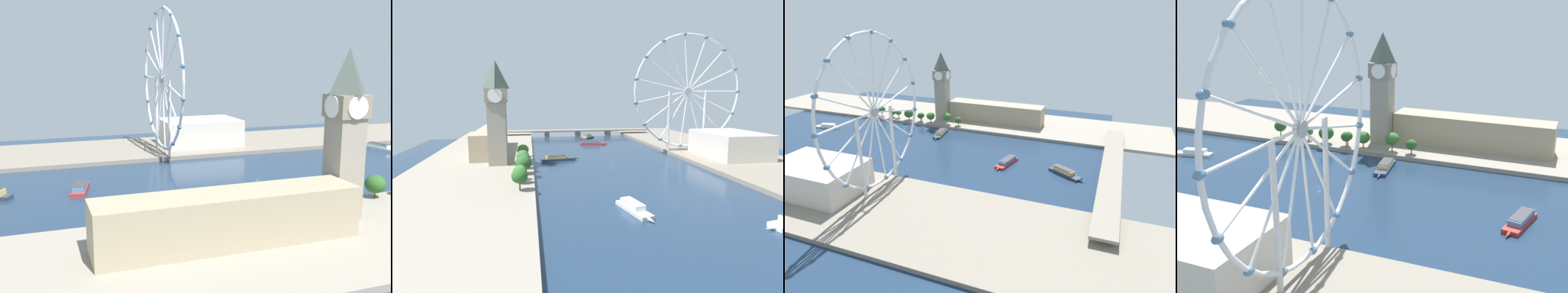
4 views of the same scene
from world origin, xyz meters
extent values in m
plane|color=#1E334C|center=(0.00, 0.00, 0.00)|extent=(391.01, 391.01, 0.00)
cube|color=gray|center=(-110.51, 0.00, 1.50)|extent=(90.00, 520.00, 3.00)
cube|color=gray|center=(110.51, 0.00, 1.50)|extent=(90.00, 520.00, 3.00)
cube|color=gray|center=(-92.06, 2.37, 27.09)|extent=(13.71, 13.71, 48.18)
cube|color=gray|center=(-92.06, 2.37, 56.50)|extent=(15.90, 15.90, 10.63)
pyramid|color=#4C564C|center=(-92.06, 2.37, 72.33)|extent=(14.39, 14.39, 21.05)
cylinder|color=white|center=(-92.06, 10.60, 56.50)|extent=(10.42, 0.50, 10.42)
cylinder|color=white|center=(-92.06, -5.85, 56.50)|extent=(10.42, 0.50, 10.42)
cylinder|color=white|center=(-83.83, 2.37, 56.50)|extent=(0.50, 10.42, 10.42)
cylinder|color=white|center=(-100.28, 2.37, 56.50)|extent=(0.50, 10.42, 10.42)
cube|color=tan|center=(-104.77, 66.39, 13.96)|extent=(22.00, 112.04, 21.91)
cylinder|color=#513823|center=(-73.93, -74.39, 5.41)|extent=(0.80, 0.80, 4.82)
ellipsoid|color=#285623|center=(-73.93, -74.39, 11.50)|extent=(9.21, 9.21, 8.29)
cylinder|color=#513823|center=(-74.17, -58.45, 4.81)|extent=(0.80, 0.80, 3.63)
ellipsoid|color=#386B2D|center=(-74.17, -58.45, 10.13)|extent=(8.75, 8.75, 7.88)
cylinder|color=#513823|center=(-74.36, -50.01, 4.97)|extent=(0.80, 0.80, 3.95)
ellipsoid|color=#386B2D|center=(-74.36, -50.01, 9.77)|extent=(7.05, 7.05, 6.34)
cylinder|color=#513823|center=(-72.51, -33.98, 4.66)|extent=(0.80, 0.80, 3.32)
ellipsoid|color=#285623|center=(-72.51, -33.98, 10.78)|extent=(11.15, 11.15, 10.03)
cylinder|color=#513823|center=(-71.14, -15.77, 5.45)|extent=(0.80, 0.80, 4.91)
ellipsoid|color=#285623|center=(-71.14, -15.77, 10.77)|extent=(7.15, 7.15, 6.44)
cylinder|color=#513823|center=(-72.23, -17.58, 4.85)|extent=(0.80, 0.80, 3.70)
ellipsoid|color=#285623|center=(-72.23, -17.58, 9.84)|extent=(7.86, 7.86, 7.08)
cylinder|color=#513823|center=(-73.26, -4.56, 4.84)|extent=(0.80, 0.80, 3.68)
ellipsoid|color=#386B2D|center=(-73.26, -4.56, 10.55)|extent=(9.68, 9.68, 8.71)
cylinder|color=#513823|center=(-73.17, 31.72, 4.74)|extent=(0.80, 0.80, 3.47)
ellipsoid|color=#285623|center=(-73.17, 31.72, 9.60)|extent=(7.83, 7.83, 7.04)
cylinder|color=#513823|center=(-73.71, 17.28, 5.40)|extent=(0.80, 0.80, 4.80)
ellipsoid|color=#386B2D|center=(-73.71, 17.28, 11.80)|extent=(9.99, 9.99, 8.99)
torus|color=silver|center=(84.56, 41.30, 60.81)|extent=(109.03, 2.01, 109.03)
cylinder|color=#99999E|center=(84.56, 41.30, 60.81)|extent=(6.42, 3.00, 6.42)
cylinder|color=silver|center=(111.31, 41.30, 60.81)|extent=(53.51, 1.21, 1.21)
cylinder|color=silver|center=(109.00, 41.30, 71.69)|extent=(49.37, 1.21, 22.87)
cylinder|color=silver|center=(102.46, 41.30, 80.69)|extent=(36.70, 1.21, 40.57)
cylinder|color=silver|center=(92.83, 41.30, 86.26)|extent=(17.68, 1.21, 51.26)
cylinder|color=silver|center=(81.76, 41.30, 87.42)|extent=(6.79, 1.21, 53.34)
cylinder|color=silver|center=(71.18, 41.30, 83.98)|extent=(27.80, 1.21, 46.94)
cylinder|color=silver|center=(62.92, 41.30, 76.54)|extent=(44.00, 1.21, 32.43)
cylinder|color=silver|center=(58.39, 41.30, 66.38)|extent=(52.59, 1.21, 12.31)
cylinder|color=silver|center=(58.39, 41.30, 55.25)|extent=(52.59, 1.21, 12.31)
cylinder|color=silver|center=(62.92, 41.30, 45.09)|extent=(44.00, 1.21, 32.43)
cylinder|color=silver|center=(71.18, 41.30, 37.64)|extent=(27.80, 1.21, 46.94)
cylinder|color=silver|center=(81.76, 41.30, 34.21)|extent=(6.79, 1.21, 53.34)
cylinder|color=silver|center=(92.83, 41.30, 35.37)|extent=(17.68, 1.21, 51.26)
cylinder|color=silver|center=(102.46, 41.30, 40.93)|extent=(36.70, 1.21, 40.57)
cylinder|color=silver|center=(109.00, 41.30, 49.93)|extent=(49.37, 1.21, 22.87)
ellipsoid|color=teal|center=(138.07, 41.30, 60.81)|extent=(4.80, 3.20, 3.20)
ellipsoid|color=teal|center=(133.44, 41.30, 82.58)|extent=(4.80, 3.20, 3.20)
ellipsoid|color=teal|center=(120.36, 41.30, 100.58)|extent=(4.80, 3.20, 3.20)
ellipsoid|color=teal|center=(101.09, 41.30, 111.70)|extent=(4.80, 3.20, 3.20)
ellipsoid|color=teal|center=(78.97, 41.30, 114.03)|extent=(4.80, 3.20, 3.20)
ellipsoid|color=teal|center=(57.81, 41.30, 107.15)|extent=(4.80, 3.20, 3.20)
ellipsoid|color=teal|center=(41.27, 41.30, 92.26)|extent=(4.80, 3.20, 3.20)
ellipsoid|color=teal|center=(32.22, 41.30, 71.94)|extent=(4.80, 3.20, 3.20)
ellipsoid|color=teal|center=(32.22, 41.30, 49.69)|extent=(4.80, 3.20, 3.20)
ellipsoid|color=teal|center=(41.27, 41.30, 29.36)|extent=(4.80, 3.20, 3.20)
ellipsoid|color=teal|center=(57.81, 41.30, 14.48)|extent=(4.80, 3.20, 3.20)
ellipsoid|color=teal|center=(78.97, 41.30, 7.60)|extent=(4.80, 3.20, 3.20)
ellipsoid|color=teal|center=(101.09, 41.30, 9.93)|extent=(4.80, 3.20, 3.20)
ellipsoid|color=teal|center=(120.36, 41.30, 21.05)|extent=(4.80, 3.20, 3.20)
ellipsoid|color=teal|center=(133.44, 41.30, 39.05)|extent=(4.80, 3.20, 3.20)
cylinder|color=silver|center=(103.29, 41.30, 31.91)|extent=(2.40, 2.40, 57.81)
cylinder|color=silver|center=(65.83, 41.30, 31.91)|extent=(2.40, 2.40, 57.81)
cube|color=beige|center=(106.73, 2.43, 13.90)|extent=(45.06, 64.70, 21.79)
cube|color=gray|center=(0.00, 201.44, 7.81)|extent=(203.01, 16.36, 2.00)
cube|color=#70685B|center=(-43.67, 201.44, 3.40)|extent=(6.00, 14.73, 6.81)
cube|color=#70685B|center=(0.00, 201.44, 3.40)|extent=(6.00, 14.73, 6.81)
cube|color=#70685B|center=(43.67, 201.44, 3.40)|extent=(6.00, 14.73, 6.81)
cube|color=beige|center=(-18.28, -110.16, 0.95)|extent=(12.04, 27.58, 1.91)
cone|color=beige|center=(-15.08, -125.38, 0.95)|extent=(2.86, 5.11, 1.91)
cube|color=white|center=(-18.55, -108.85, 3.33)|extent=(8.74, 16.62, 2.85)
cube|color=#2D384C|center=(-43.86, 24.02, 1.14)|extent=(29.95, 11.83, 2.28)
cone|color=#2D384C|center=(-27.09, 26.35, 1.14)|extent=(5.51, 2.98, 2.28)
cube|color=#DBB766|center=(-45.31, 23.82, 3.48)|extent=(18.03, 8.94, 2.41)
cube|color=#38383D|center=(-45.31, 23.82, 4.96)|extent=(16.27, 8.39, 0.55)
cube|color=#B22D28|center=(4.65, 114.73, 1.10)|extent=(29.06, 14.11, 2.21)
cone|color=#B22D28|center=(20.50, 111.23, 1.10)|extent=(5.39, 3.24, 2.21)
cube|color=teal|center=(3.29, 115.03, 3.51)|extent=(21.12, 11.12, 2.61)
cube|color=#38383D|center=(3.29, 115.03, 4.97)|extent=(19.09, 10.37, 0.31)
cube|color=#2D384C|center=(7.90, 166.14, 1.07)|extent=(21.71, 28.93, 2.14)
cone|color=#2D384C|center=(16.95, 180.74, 1.07)|extent=(4.63, 5.65, 2.14)
cube|color=#DBB766|center=(7.12, 164.88, 3.81)|extent=(14.92, 18.95, 3.34)
cube|color=#38383D|center=(7.12, 164.88, 5.69)|extent=(13.70, 17.22, 0.41)
camera|label=1|loc=(-275.23, 140.93, 80.01)|focal=43.86mm
camera|label=2|loc=(-67.77, -257.15, 55.93)|focal=30.01mm
camera|label=3|loc=(278.68, 198.10, 127.19)|focal=32.42mm
camera|label=4|loc=(238.16, 136.39, 108.95)|focal=46.00mm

